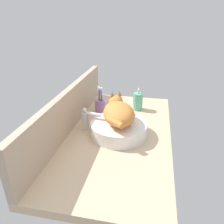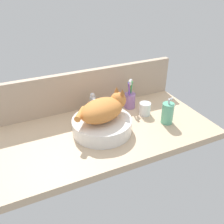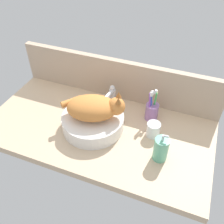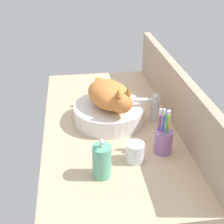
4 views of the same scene
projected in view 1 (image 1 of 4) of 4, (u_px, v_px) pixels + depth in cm
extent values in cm
cube|color=#D1B28E|center=(117.00, 135.00, 127.75)|extent=(117.85, 60.69, 4.00)
cube|color=tan|center=(69.00, 109.00, 126.89)|extent=(117.85, 3.60, 24.20)
cylinder|color=white|center=(119.00, 129.00, 123.12)|extent=(31.85, 31.85, 7.71)
ellipsoid|color=orange|center=(119.00, 114.00, 119.14)|extent=(29.11, 24.08, 11.00)
sphere|color=orange|center=(116.00, 103.00, 129.17)|extent=(8.80, 8.80, 8.80)
cone|color=#A4632D|center=(112.00, 94.00, 127.53)|extent=(2.80, 2.80, 3.20)
cone|color=#A4632D|center=(119.00, 93.00, 128.02)|extent=(2.80, 2.80, 3.20)
cylinder|color=orange|center=(115.00, 122.00, 108.96)|extent=(9.18, 10.71, 3.20)
cylinder|color=silver|center=(85.00, 121.00, 128.52)|extent=(3.60, 3.60, 11.00)
cylinder|color=silver|center=(93.00, 114.00, 124.96)|extent=(3.51, 10.20, 2.20)
sphere|color=silver|center=(85.00, 110.00, 125.67)|extent=(2.80, 2.80, 2.80)
cylinder|color=#60B793|center=(138.00, 102.00, 153.58)|extent=(6.69, 6.69, 12.18)
cylinder|color=silver|center=(138.00, 91.00, 150.40)|extent=(1.20, 1.20, 2.80)
cylinder|color=silver|center=(139.00, 89.00, 150.87)|extent=(2.20, 1.00, 1.00)
cylinder|color=#996BA8|center=(100.00, 106.00, 149.33)|extent=(6.88, 6.88, 9.37)
cylinder|color=yellow|center=(98.00, 100.00, 148.11)|extent=(2.28, 1.45, 17.04)
cube|color=white|center=(98.00, 88.00, 144.50)|extent=(1.39, 0.88, 2.51)
cylinder|color=green|center=(99.00, 100.00, 148.31)|extent=(1.89, 2.01, 17.05)
cube|color=white|center=(99.00, 88.00, 144.70)|extent=(1.34, 0.96, 2.51)
cylinder|color=purple|center=(102.00, 102.00, 146.22)|extent=(2.41, 1.84, 17.04)
cube|color=white|center=(102.00, 89.00, 142.61)|extent=(1.41, 0.93, 2.54)
cylinder|color=blue|center=(100.00, 101.00, 146.77)|extent=(1.89, 2.28, 17.04)
cube|color=white|center=(100.00, 89.00, 143.16)|extent=(1.34, 0.99, 2.52)
cylinder|color=white|center=(118.00, 107.00, 151.11)|extent=(6.84, 6.84, 7.60)
cylinder|color=silver|center=(118.00, 109.00, 151.84)|extent=(6.02, 6.02, 4.18)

